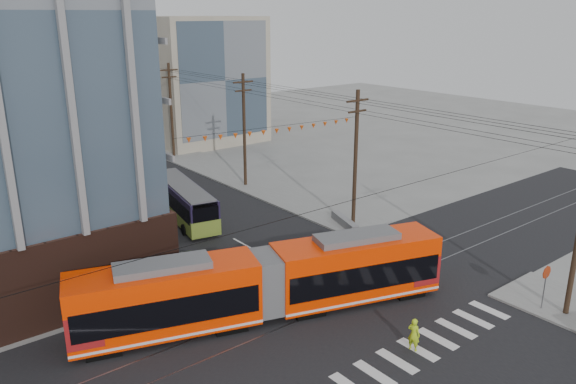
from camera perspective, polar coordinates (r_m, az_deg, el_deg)
name	(u,v)px	position (r m, az deg, el deg)	size (l,w,h in m)	color
ground	(384,321)	(32.52, 9.76, -12.75)	(160.00, 160.00, 0.00)	slate
bg_bldg_ne_near	(197,79)	(76.51, -9.27, 11.22)	(14.00, 14.00, 16.00)	gray
bg_bldg_ne_far	(146,74)	(95.25, -14.28, 11.54)	(16.00, 16.00, 14.00)	#8C99A5
utility_pole_far	(120,97)	(80.74, -16.73, 9.25)	(0.30, 0.30, 11.00)	black
streetcar	(266,283)	(31.61, -2.26, -9.26)	(20.96, 2.95, 4.04)	#FC2E00
city_bus	(183,201)	(47.19, -10.59, -0.89)	(2.36, 10.89, 3.09)	#211938
parked_car_silver	(188,264)	(37.50, -10.08, -7.24)	(1.49, 4.26, 1.41)	#99A0AE
parked_car_white	(157,239)	(42.03, -13.13, -4.71)	(1.83, 4.49, 1.30)	silver
parked_car_grey	(121,219)	(46.75, -16.62, -2.60)	(2.39, 5.17, 1.44)	slate
pedestrian	(414,334)	(29.87, 12.66, -13.94)	(0.65, 0.43, 1.78)	#B4D91C
stop_sign	(544,290)	(35.56, 24.57, -9.03)	(0.80, 0.80, 2.62)	#9D2709
jersey_barrier	(345,223)	(45.11, 5.77, -3.10)	(0.88, 3.91, 0.78)	slate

